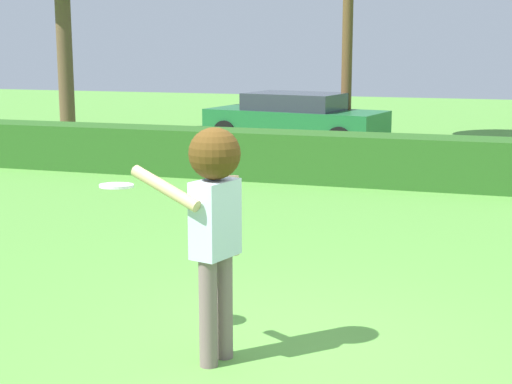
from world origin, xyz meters
name	(u,v)px	position (x,y,z in m)	size (l,w,h in m)	color
ground_plane	(284,357)	(0.00, 0.00, 0.00)	(60.00, 60.00, 0.00)	#58983C
person	(214,209)	(-0.48, -0.23, 1.20)	(0.83, 0.55, 1.81)	#795F62
frisbee	(116,186)	(-1.39, -0.04, 1.29)	(0.28, 0.28, 0.03)	white
hedge_row	(407,161)	(0.00, 7.77, 0.43)	(19.83, 0.90, 0.86)	#295B1E
parked_car_green	(296,117)	(-3.21, 12.45, 0.69)	(4.44, 2.45, 1.25)	#1E6633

